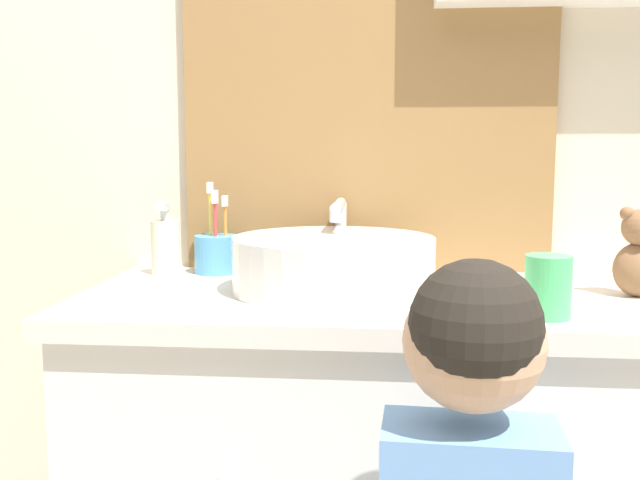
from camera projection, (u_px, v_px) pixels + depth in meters
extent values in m
cube|color=beige|center=(392.00, 86.00, 1.51)|extent=(3.20, 0.06, 2.50)
cube|color=olive|center=(367.00, 43.00, 1.46)|extent=(0.77, 0.02, 0.99)
cube|color=#B2C1CC|center=(367.00, 42.00, 1.45)|extent=(0.71, 0.01, 0.93)
cube|color=beige|center=(390.00, 302.00, 1.27)|extent=(1.10, 0.52, 0.03)
sphere|color=silver|center=(225.00, 479.00, 1.08)|extent=(0.02, 0.02, 0.02)
cylinder|color=silver|center=(333.00, 264.00, 1.28)|extent=(0.36, 0.36, 0.10)
cylinder|color=silver|center=(334.00, 239.00, 1.28)|extent=(0.30, 0.30, 0.01)
cylinder|color=silver|center=(341.00, 237.00, 1.48)|extent=(0.02, 0.02, 0.14)
cylinder|color=silver|center=(338.00, 206.00, 1.39)|extent=(0.02, 0.16, 0.02)
cylinder|color=silver|center=(335.00, 216.00, 1.31)|extent=(0.02, 0.02, 0.02)
sphere|color=white|center=(389.00, 257.00, 1.48)|extent=(0.04, 0.04, 0.04)
cylinder|color=#4C93C6|center=(216.00, 254.00, 1.47)|extent=(0.09, 0.09, 0.08)
cylinder|color=orange|center=(225.00, 232.00, 1.46)|extent=(0.01, 0.01, 0.15)
cube|color=white|center=(225.00, 201.00, 1.46)|extent=(0.01, 0.02, 0.02)
cylinder|color=#8E56B7|center=(216.00, 229.00, 1.48)|extent=(0.01, 0.01, 0.16)
cube|color=white|center=(215.00, 196.00, 1.47)|extent=(0.01, 0.02, 0.02)
cylinder|color=#E5CC4C|center=(211.00, 225.00, 1.46)|extent=(0.01, 0.01, 0.17)
cube|color=white|center=(210.00, 188.00, 1.45)|extent=(0.01, 0.02, 0.02)
cylinder|color=#D6423D|center=(216.00, 231.00, 1.45)|extent=(0.01, 0.01, 0.15)
cube|color=white|center=(215.00, 198.00, 1.44)|extent=(0.01, 0.02, 0.02)
cylinder|color=beige|center=(166.00, 248.00, 1.45)|extent=(0.06, 0.06, 0.11)
cylinder|color=silver|center=(165.00, 215.00, 1.44)|extent=(0.02, 0.02, 0.02)
cube|color=silver|center=(163.00, 206.00, 1.43)|extent=(0.02, 0.03, 0.02)
sphere|color=tan|center=(474.00, 341.00, 0.83)|extent=(0.17, 0.17, 0.17)
sphere|color=black|center=(475.00, 325.00, 0.81)|extent=(0.15, 0.15, 0.15)
cylinder|color=#6693D1|center=(512.00, 422.00, 1.05)|extent=(0.06, 0.31, 0.05)
cylinder|color=#3884DB|center=(502.00, 365.00, 1.20)|extent=(0.01, 0.05, 0.12)
ellipsoid|color=brown|center=(639.00, 270.00, 1.23)|extent=(0.09, 0.07, 0.09)
sphere|color=brown|center=(627.00, 214.00, 1.22)|extent=(0.02, 0.02, 0.02)
cylinder|color=#4CC670|center=(548.00, 287.00, 1.08)|extent=(0.07, 0.07, 0.10)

